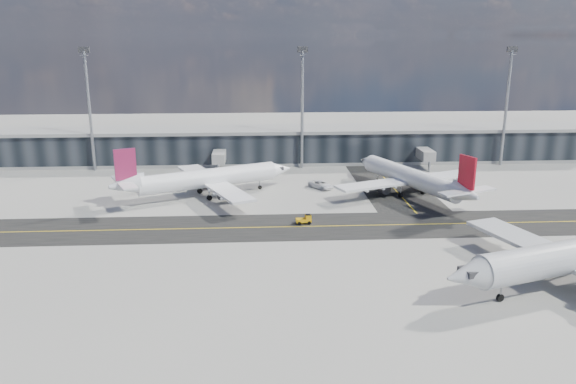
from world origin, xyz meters
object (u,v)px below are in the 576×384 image
airliner_af (206,179)px  airliner_redtail (412,178)px  service_van (321,185)px  baggage_tug (305,219)px

airliner_af → airliner_redtail: 41.45m
service_van → airliner_redtail: bearing=-59.2°
baggage_tug → service_van: 23.72m
baggage_tug → airliner_af: bearing=-140.3°
airliner_af → airliner_redtail: (41.42, -1.52, -0.05)m
airliner_af → airliner_redtail: bearing=63.3°
airliner_af → baggage_tug: 25.95m
airliner_redtail → baggage_tug: (-22.99, -16.52, -2.85)m
airliner_redtail → baggage_tug: 28.45m
airliner_af → service_van: 24.55m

